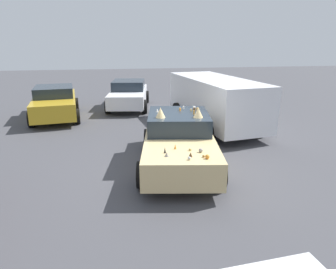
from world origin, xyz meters
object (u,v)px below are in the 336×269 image
object	(u,v)px
parked_sedan_row_back_center	(55,102)
parked_sedan_far_left	(129,94)
parked_van_behind_right	(215,100)
art_car_decorated	(179,140)

from	to	relation	value
parked_sedan_row_back_center	parked_sedan_far_left	bearing A→B (deg)	109.40
parked_sedan_row_back_center	parked_van_behind_right	bearing A→B (deg)	61.06
parked_van_behind_right	parked_sedan_row_back_center	size ratio (longest dim) A/B	1.28
parked_sedan_far_left	parked_sedan_row_back_center	world-z (taller)	parked_sedan_row_back_center
parked_van_behind_right	parked_sedan_row_back_center	bearing A→B (deg)	-119.68
art_car_decorated	parked_van_behind_right	xyz separation A→B (m)	(3.50, -2.18, 0.39)
parked_sedan_far_left	parked_sedan_row_back_center	size ratio (longest dim) A/B	1.01
art_car_decorated	parked_sedan_row_back_center	size ratio (longest dim) A/B	1.05
parked_sedan_far_left	parked_sedan_row_back_center	distance (m)	3.70
parked_sedan_far_left	art_car_decorated	bearing A→B (deg)	15.41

